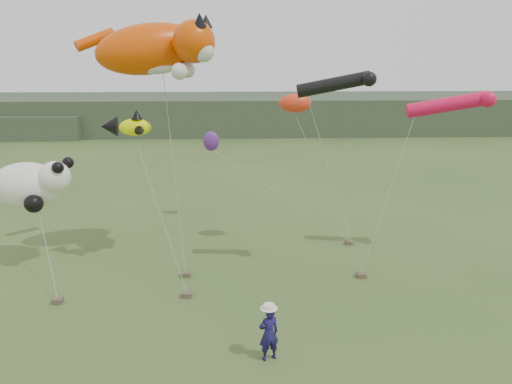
% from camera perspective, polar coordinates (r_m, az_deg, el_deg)
% --- Properties ---
extents(ground, '(120.00, 120.00, 0.00)m').
position_cam_1_polar(ground, '(16.76, 1.58, -17.47)').
color(ground, '#385123').
rests_on(ground, ground).
extents(headland, '(90.00, 13.00, 4.00)m').
position_cam_1_polar(headland, '(59.13, -4.27, 8.86)').
color(headland, '#2D3D28').
rests_on(headland, ground).
extents(festival_attendant, '(0.76, 0.62, 1.78)m').
position_cam_1_polar(festival_attendant, '(15.83, 1.47, -15.86)').
color(festival_attendant, '#181349').
rests_on(festival_attendant, ground).
extents(sandbag_anchors, '(12.69, 5.76, 0.20)m').
position_cam_1_polar(sandbag_anchors, '(21.24, -2.26, -9.52)').
color(sandbag_anchors, brown).
rests_on(sandbag_anchors, ground).
extents(cat_kite, '(5.91, 3.45, 2.64)m').
position_cam_1_polar(cat_kite, '(21.16, -10.94, 15.84)').
color(cat_kite, '#D64403').
rests_on(cat_kite, ground).
extents(fish_kite, '(2.15, 1.45, 1.11)m').
position_cam_1_polar(fish_kite, '(21.03, -14.69, 7.28)').
color(fish_kite, '#EEFF00').
rests_on(fish_kite, ground).
extents(tube_kites, '(8.54, 3.13, 2.13)m').
position_cam_1_polar(tube_kites, '(21.72, 17.64, 10.35)').
color(tube_kites, black).
rests_on(tube_kites, ground).
extents(panda_kite, '(3.51, 2.27, 2.18)m').
position_cam_1_polar(panda_kite, '(23.33, -24.27, 0.79)').
color(panda_kite, white).
rests_on(panda_kite, ground).
extents(misc_kites, '(5.15, 5.06, 3.41)m').
position_cam_1_polar(misc_kites, '(23.97, 0.70, 8.44)').
color(misc_kites, red).
rests_on(misc_kites, ground).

